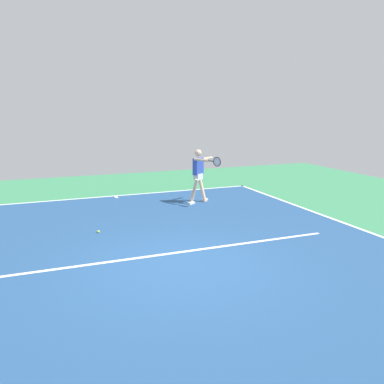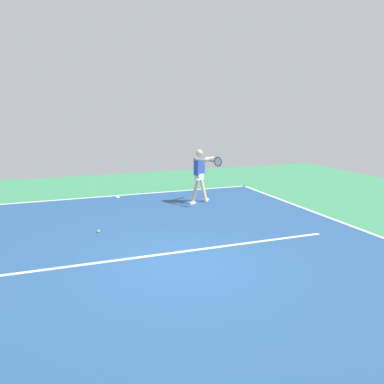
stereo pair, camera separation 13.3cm
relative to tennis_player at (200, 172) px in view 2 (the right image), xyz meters
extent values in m
plane|color=#388456|center=(2.34, 4.77, -0.99)|extent=(23.13, 23.13, 0.00)
cube|color=navy|center=(2.34, 4.77, -0.99)|extent=(10.15, 13.64, 0.00)
cube|color=white|center=(2.34, -2.00, -0.99)|extent=(10.15, 0.10, 0.01)
cube|color=white|center=(-2.68, 4.77, -0.99)|extent=(0.10, 13.64, 0.01)
cube|color=white|center=(2.34, 4.10, -0.99)|extent=(7.61, 0.10, 0.01)
cube|color=white|center=(2.34, -1.80, -0.99)|extent=(0.10, 0.30, 0.01)
cylinder|color=beige|center=(-0.16, -0.12, -0.59)|extent=(0.26, 0.36, 0.83)
cube|color=white|center=(-0.27, -0.18, -0.95)|extent=(0.26, 0.20, 0.07)
cylinder|color=beige|center=(0.21, 0.07, -0.59)|extent=(0.26, 0.36, 0.83)
cube|color=white|center=(0.31, 0.12, -0.95)|extent=(0.26, 0.20, 0.07)
cube|color=white|center=(0.02, -0.03, -0.13)|extent=(0.31, 0.29, 0.20)
cube|color=#334CB2|center=(0.02, -0.03, 0.19)|extent=(0.38, 0.32, 0.53)
sphere|color=beige|center=(0.02, -0.03, 0.62)|extent=(0.22, 0.22, 0.22)
cylinder|color=beige|center=(-0.37, -0.23, 0.41)|extent=(0.51, 0.31, 0.08)
cylinder|color=beige|center=(0.05, 0.28, 0.44)|extent=(0.31, 0.51, 0.08)
cylinder|color=black|center=(-0.12, 0.62, 0.44)|extent=(0.13, 0.21, 0.03)
torus|color=black|center=(-0.23, 0.84, 0.44)|extent=(0.16, 0.27, 0.29)
cylinder|color=silver|center=(-0.23, 0.84, 0.44)|extent=(0.12, 0.22, 0.25)
sphere|color=#C6E53D|center=(3.54, 2.09, -0.96)|extent=(0.07, 0.07, 0.07)
camera|label=1|loc=(4.86, 11.70, 2.00)|focal=37.53mm
camera|label=2|loc=(4.74, 11.74, 2.00)|focal=37.53mm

